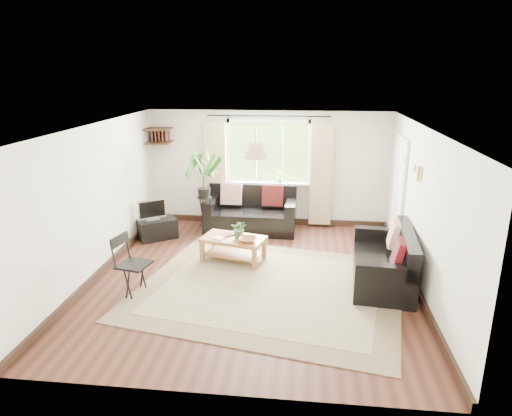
# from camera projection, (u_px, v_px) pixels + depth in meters

# --- Properties ---
(floor) EXTENTS (5.50, 5.50, 0.00)m
(floor) POSITION_uv_depth(u_px,v_px,m) (253.00, 278.00, 7.30)
(floor) COLOR #321810
(floor) RESTS_ON ground
(ceiling) EXTENTS (5.50, 5.50, 0.00)m
(ceiling) POSITION_uv_depth(u_px,v_px,m) (253.00, 127.00, 6.59)
(ceiling) COLOR white
(ceiling) RESTS_ON floor
(wall_back) EXTENTS (5.00, 0.02, 2.40)m
(wall_back) POSITION_uv_depth(u_px,v_px,m) (268.00, 169.00, 9.56)
(wall_back) COLOR silver
(wall_back) RESTS_ON floor
(wall_front) EXTENTS (5.00, 0.02, 2.40)m
(wall_front) POSITION_uv_depth(u_px,v_px,m) (219.00, 289.00, 4.33)
(wall_front) COLOR silver
(wall_front) RESTS_ON floor
(wall_left) EXTENTS (0.02, 5.50, 2.40)m
(wall_left) POSITION_uv_depth(u_px,v_px,m) (96.00, 201.00, 7.21)
(wall_left) COLOR silver
(wall_left) RESTS_ON floor
(wall_right) EXTENTS (0.02, 5.50, 2.40)m
(wall_right) POSITION_uv_depth(u_px,v_px,m) (422.00, 212.00, 6.68)
(wall_right) COLOR silver
(wall_right) RESTS_ON floor
(rug) EXTENTS (4.40, 3.96, 0.02)m
(rug) POSITION_uv_depth(u_px,v_px,m) (270.00, 287.00, 6.96)
(rug) COLOR #BEB793
(rug) RESTS_ON floor
(window) EXTENTS (2.50, 0.16, 2.16)m
(window) POSITION_uv_depth(u_px,v_px,m) (268.00, 152.00, 9.42)
(window) COLOR white
(window) RESTS_ON wall_back
(door) EXTENTS (0.06, 0.96, 2.06)m
(door) POSITION_uv_depth(u_px,v_px,m) (397.00, 194.00, 8.36)
(door) COLOR silver
(door) RESTS_ON wall_right
(corner_shelf) EXTENTS (0.50, 0.50, 0.34)m
(corner_shelf) POSITION_uv_depth(u_px,v_px,m) (158.00, 136.00, 9.36)
(corner_shelf) COLOR black
(corner_shelf) RESTS_ON wall_back
(pendant_lamp) EXTENTS (0.36, 0.36, 0.54)m
(pendant_lamp) POSITION_uv_depth(u_px,v_px,m) (256.00, 146.00, 7.08)
(pendant_lamp) COLOR beige
(pendant_lamp) RESTS_ON ceiling
(wall_sconce) EXTENTS (0.12, 0.12, 0.28)m
(wall_sconce) POSITION_uv_depth(u_px,v_px,m) (417.00, 171.00, 6.81)
(wall_sconce) COLOR beige
(wall_sconce) RESTS_ON wall_right
(sofa_back) EXTENTS (1.85, 0.95, 0.86)m
(sofa_back) POSITION_uv_depth(u_px,v_px,m) (251.00, 210.00, 9.32)
(sofa_back) COLOR black
(sofa_back) RESTS_ON floor
(sofa_right) EXTENTS (1.80, 1.02, 0.81)m
(sofa_right) POSITION_uv_depth(u_px,v_px,m) (383.00, 258.00, 7.03)
(sofa_right) COLOR black
(sofa_right) RESTS_ON floor
(coffee_table) EXTENTS (1.17, 0.83, 0.43)m
(coffee_table) POSITION_uv_depth(u_px,v_px,m) (233.00, 249.00, 7.88)
(coffee_table) COLOR brown
(coffee_table) RESTS_ON floor
(table_plant) EXTENTS (0.30, 0.26, 0.31)m
(table_plant) POSITION_uv_depth(u_px,v_px,m) (239.00, 229.00, 7.78)
(table_plant) COLOR #305E25
(table_plant) RESTS_ON coffee_table
(bowl) EXTENTS (0.31, 0.31, 0.07)m
(bowl) POSITION_uv_depth(u_px,v_px,m) (248.00, 240.00, 7.62)
(bowl) COLOR #A25E37
(bowl) RESTS_ON coffee_table
(book_a) EXTENTS (0.22, 0.25, 0.02)m
(book_a) POSITION_uv_depth(u_px,v_px,m) (217.00, 237.00, 7.82)
(book_a) COLOR white
(book_a) RESTS_ON coffee_table
(book_b) EXTENTS (0.30, 0.29, 0.02)m
(book_b) POSITION_uv_depth(u_px,v_px,m) (225.00, 233.00, 7.99)
(book_b) COLOR brown
(book_b) RESTS_ON coffee_table
(tv_stand) EXTENTS (0.83, 0.75, 0.39)m
(tv_stand) POSITION_uv_depth(u_px,v_px,m) (157.00, 229.00, 8.94)
(tv_stand) COLOR black
(tv_stand) RESTS_ON floor
(tv) EXTENTS (0.56, 0.47, 0.43)m
(tv) POSITION_uv_depth(u_px,v_px,m) (152.00, 209.00, 8.83)
(tv) COLOR #A5A5AA
(tv) RESTS_ON tv_stand
(palm_stand) EXTENTS (0.83, 0.83, 1.66)m
(palm_stand) POSITION_uv_depth(u_px,v_px,m) (204.00, 194.00, 9.05)
(palm_stand) COLOR black
(palm_stand) RESTS_ON floor
(folding_chair) EXTENTS (0.55, 0.55, 0.90)m
(folding_chair) POSITION_uv_depth(u_px,v_px,m) (134.00, 266.00, 6.66)
(folding_chair) COLOR black
(folding_chair) RESTS_ON floor
(sill_plant) EXTENTS (0.14, 0.10, 0.27)m
(sill_plant) POSITION_uv_depth(u_px,v_px,m) (280.00, 176.00, 9.46)
(sill_plant) COLOR #2D6023
(sill_plant) RESTS_ON window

